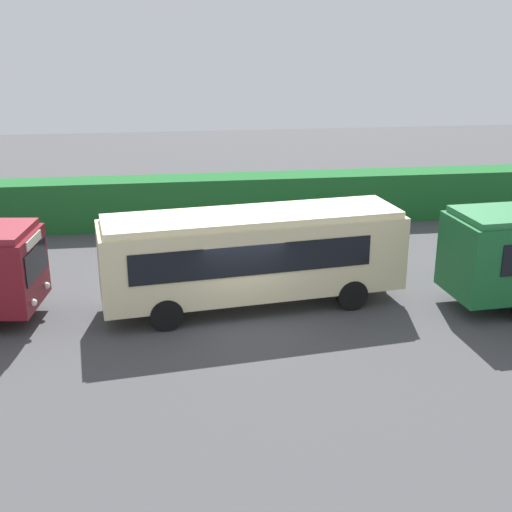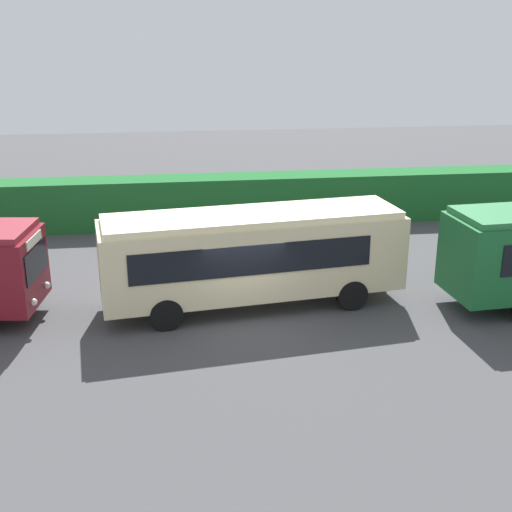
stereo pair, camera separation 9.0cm
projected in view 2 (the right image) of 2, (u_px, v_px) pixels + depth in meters
The scene contains 5 objects.
ground_plane at pixel (244, 320), 21.07m from camera, with size 77.04×77.04×0.00m, color #424244.
bus_cream at pixel (253, 253), 21.59m from camera, with size 9.92×3.71×3.12m.
person_center at pixel (259, 257), 23.95m from camera, with size 0.36×0.47×1.73m.
person_right at pixel (307, 243), 25.46m from camera, with size 0.31×0.44×1.71m.
hedge_row at pixel (217, 200), 30.72m from camera, with size 50.52×1.73×2.19m, color #1B5E27.
Camera 2 is at (-2.12, -19.13, 8.81)m, focal length 47.57 mm.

